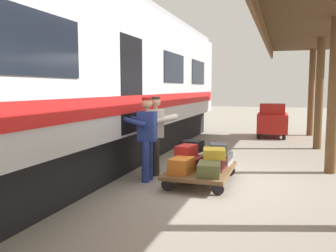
{
  "coord_description": "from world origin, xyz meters",
  "views": [
    {
      "loc": [
        -1.21,
        6.86,
        1.88
      ],
      "look_at": [
        0.91,
        0.32,
        1.15
      ],
      "focal_mm": 38.1,
      "sensor_mm": 36.0,
      "label": 1
    }
  ],
  "objects_px": {
    "suitcase_gray_aluminum": "(219,158)",
    "porter_in_overalls": "(146,136)",
    "baggage_tug": "(272,121)",
    "suitcase_olive_duffel": "(209,169)",
    "train_car": "(70,80)",
    "suitcase_orange_carryall": "(181,166)",
    "suitcase_cream_canvas": "(194,157)",
    "suitcase_yellow_case": "(214,153)",
    "suitcase_red_plastic": "(186,151)",
    "porter_by_door": "(156,133)",
    "suitcase_burgundy_valise": "(188,162)",
    "suitcase_slate_roller": "(218,148)",
    "suitcase_black_hardshell": "(193,146)",
    "suitcase_maroon_trunk": "(214,164)",
    "luggage_cart": "(201,170)"
  },
  "relations": [
    {
      "from": "suitcase_gray_aluminum",
      "to": "porter_in_overalls",
      "type": "xyz_separation_m",
      "value": [
        1.36,
        0.72,
        0.51
      ]
    },
    {
      "from": "baggage_tug",
      "to": "suitcase_olive_duffel",
      "type": "bearing_deg",
      "value": 83.74
    },
    {
      "from": "train_car",
      "to": "suitcase_orange_carryall",
      "type": "height_order",
      "value": "train_car"
    },
    {
      "from": "suitcase_cream_canvas",
      "to": "suitcase_yellow_case",
      "type": "xyz_separation_m",
      "value": [
        -0.53,
        0.55,
        0.2
      ]
    },
    {
      "from": "suitcase_red_plastic",
      "to": "suitcase_yellow_case",
      "type": "height_order",
      "value": "suitcase_red_plastic"
    },
    {
      "from": "suitcase_olive_duffel",
      "to": "porter_in_overalls",
      "type": "bearing_deg",
      "value": -12.48
    },
    {
      "from": "porter_by_door",
      "to": "suitcase_orange_carryall",
      "type": "bearing_deg",
      "value": 133.04
    },
    {
      "from": "suitcase_burgundy_valise",
      "to": "suitcase_red_plastic",
      "type": "relative_size",
      "value": 1.03
    },
    {
      "from": "suitcase_olive_duffel",
      "to": "suitcase_gray_aluminum",
      "type": "relative_size",
      "value": 1.25
    },
    {
      "from": "suitcase_gray_aluminum",
      "to": "suitcase_red_plastic",
      "type": "distance_m",
      "value": 0.8
    },
    {
      "from": "baggage_tug",
      "to": "suitcase_red_plastic",
      "type": "bearing_deg",
      "value": 79.02
    },
    {
      "from": "suitcase_orange_carryall",
      "to": "suitcase_slate_roller",
      "type": "distance_m",
      "value": 1.18
    },
    {
      "from": "suitcase_gray_aluminum",
      "to": "porter_by_door",
      "type": "xyz_separation_m",
      "value": [
        1.34,
        0.15,
        0.51
      ]
    },
    {
      "from": "porter_by_door",
      "to": "suitcase_red_plastic",
      "type": "bearing_deg",
      "value": 153.75
    },
    {
      "from": "suitcase_red_plastic",
      "to": "porter_in_overalls",
      "type": "distance_m",
      "value": 0.87
    },
    {
      "from": "suitcase_olive_duffel",
      "to": "suitcase_black_hardshell",
      "type": "bearing_deg",
      "value": -60.59
    },
    {
      "from": "suitcase_yellow_case",
      "to": "porter_by_door",
      "type": "height_order",
      "value": "porter_by_door"
    },
    {
      "from": "suitcase_olive_duffel",
      "to": "suitcase_cream_canvas",
      "type": "xyz_separation_m",
      "value": [
        0.53,
        -1.02,
        0.0
      ]
    },
    {
      "from": "suitcase_maroon_trunk",
      "to": "porter_in_overalls",
      "type": "bearing_deg",
      "value": 8.81
    },
    {
      "from": "suitcase_maroon_trunk",
      "to": "porter_in_overalls",
      "type": "relative_size",
      "value": 0.36
    },
    {
      "from": "suitcase_olive_duffel",
      "to": "suitcase_black_hardshell",
      "type": "relative_size",
      "value": 1.6
    },
    {
      "from": "suitcase_maroon_trunk",
      "to": "suitcase_cream_canvas",
      "type": "distance_m",
      "value": 0.74
    },
    {
      "from": "suitcase_orange_carryall",
      "to": "suitcase_cream_canvas",
      "type": "relative_size",
      "value": 0.95
    },
    {
      "from": "suitcase_orange_carryall",
      "to": "suitcase_yellow_case",
      "type": "relative_size",
      "value": 1.13
    },
    {
      "from": "train_car",
      "to": "luggage_cart",
      "type": "height_order",
      "value": "train_car"
    },
    {
      "from": "train_car",
      "to": "suitcase_yellow_case",
      "type": "bearing_deg",
      "value": 179.1
    },
    {
      "from": "baggage_tug",
      "to": "suitcase_black_hardshell",
      "type": "bearing_deg",
      "value": 78.26
    },
    {
      "from": "suitcase_orange_carryall",
      "to": "train_car",
      "type": "bearing_deg",
      "value": -10.94
    },
    {
      "from": "luggage_cart",
      "to": "suitcase_black_hardshell",
      "type": "relative_size",
      "value": 4.83
    },
    {
      "from": "suitcase_maroon_trunk",
      "to": "suitcase_yellow_case",
      "type": "bearing_deg",
      "value": 92.41
    },
    {
      "from": "suitcase_olive_duffel",
      "to": "suitcase_gray_aluminum",
      "type": "xyz_separation_m",
      "value": [
        -0.0,
        -1.02,
        0.01
      ]
    },
    {
      "from": "suitcase_yellow_case",
      "to": "baggage_tug",
      "type": "height_order",
      "value": "baggage_tug"
    },
    {
      "from": "luggage_cart",
      "to": "suitcase_black_hardshell",
      "type": "height_order",
      "value": "suitcase_black_hardshell"
    },
    {
      "from": "suitcase_red_plastic",
      "to": "porter_in_overalls",
      "type": "height_order",
      "value": "porter_in_overalls"
    },
    {
      "from": "suitcase_slate_roller",
      "to": "luggage_cart",
      "type": "bearing_deg",
      "value": 65.95
    },
    {
      "from": "suitcase_maroon_trunk",
      "to": "suitcase_yellow_case",
      "type": "height_order",
      "value": "suitcase_yellow_case"
    },
    {
      "from": "suitcase_cream_canvas",
      "to": "suitcase_slate_roller",
      "type": "xyz_separation_m",
      "value": [
        -0.5,
        -0.02,
        0.22
      ]
    },
    {
      "from": "suitcase_burgundy_valise",
      "to": "suitcase_cream_canvas",
      "type": "height_order",
      "value": "suitcase_cream_canvas"
    },
    {
      "from": "luggage_cart",
      "to": "suitcase_slate_roller",
      "type": "height_order",
      "value": "suitcase_slate_roller"
    },
    {
      "from": "suitcase_olive_duffel",
      "to": "baggage_tug",
      "type": "relative_size",
      "value": 0.35
    },
    {
      "from": "suitcase_yellow_case",
      "to": "suitcase_cream_canvas",
      "type": "bearing_deg",
      "value": -45.81
    },
    {
      "from": "suitcase_black_hardshell",
      "to": "porter_in_overalls",
      "type": "bearing_deg",
      "value": 41.39
    },
    {
      "from": "train_car",
      "to": "luggage_cart",
      "type": "relative_size",
      "value": 9.21
    },
    {
      "from": "suitcase_maroon_trunk",
      "to": "suitcase_olive_duffel",
      "type": "relative_size",
      "value": 0.99
    },
    {
      "from": "porter_in_overalls",
      "to": "suitcase_cream_canvas",
      "type": "bearing_deg",
      "value": -138.94
    },
    {
      "from": "suitcase_maroon_trunk",
      "to": "porter_by_door",
      "type": "xyz_separation_m",
      "value": [
        1.34,
        -0.36,
        0.52
      ]
    },
    {
      "from": "train_car",
      "to": "suitcase_maroon_trunk",
      "type": "relative_size",
      "value": 28.08
    },
    {
      "from": "luggage_cart",
      "to": "suitcase_yellow_case",
      "type": "distance_m",
      "value": 0.45
    },
    {
      "from": "suitcase_olive_duffel",
      "to": "suitcase_black_hardshell",
      "type": "xyz_separation_m",
      "value": [
        0.56,
        -1.0,
        0.24
      ]
    },
    {
      "from": "suitcase_maroon_trunk",
      "to": "suitcase_slate_roller",
      "type": "relative_size",
      "value": 1.34
    }
  ]
}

